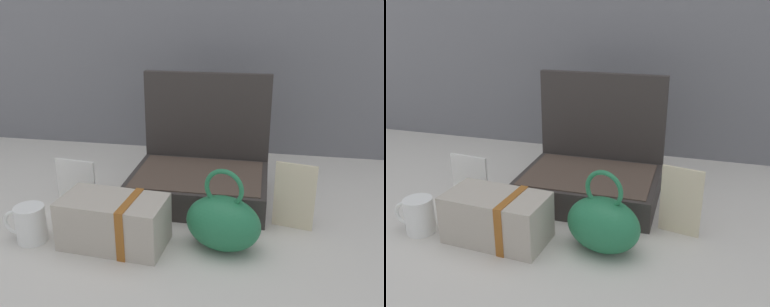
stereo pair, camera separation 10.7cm
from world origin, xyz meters
TOP-DOWN VIEW (x-y plane):
  - ground_plane at (0.00, 0.00)m, footprint 6.00×6.00m
  - open_suitcase at (0.00, 0.14)m, footprint 0.39×0.30m
  - teal_pouch_handbag at (0.10, -0.13)m, footprint 0.21×0.17m
  - cream_toiletry_bag at (-0.16, -0.16)m, footprint 0.26×0.15m
  - coffee_mug at (-0.37, -0.19)m, footprint 0.11×0.07m
  - info_card_left at (0.26, -0.01)m, footprint 0.10×0.03m
  - poster_card_right at (-0.35, 0.03)m, footprint 0.12×0.02m

SIDE VIEW (x-z plane):
  - ground_plane at x=0.00m, z-range 0.00..0.00m
  - coffee_mug at x=-0.37m, z-range 0.00..0.09m
  - cream_toiletry_bag at x=-0.16m, z-range 0.00..0.12m
  - poster_card_right at x=-0.35m, z-range 0.00..0.13m
  - teal_pouch_handbag at x=0.10m, z-range -0.03..0.17m
  - open_suitcase at x=0.00m, z-range -0.10..0.25m
  - info_card_left at x=0.26m, z-range 0.00..0.18m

